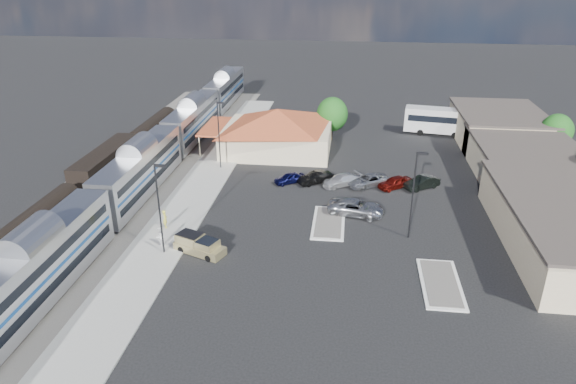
# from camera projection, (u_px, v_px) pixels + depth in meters

# --- Properties ---
(ground) EXTENTS (280.00, 280.00, 0.00)m
(ground) POSITION_uv_depth(u_px,v_px,m) (288.00, 230.00, 52.30)
(ground) COLOR black
(ground) RESTS_ON ground
(railbed) EXTENTS (16.00, 100.00, 0.12)m
(railbed) POSITION_uv_depth(u_px,v_px,m) (124.00, 188.00, 61.87)
(railbed) COLOR #4C4944
(railbed) RESTS_ON ground
(platform) EXTENTS (5.50, 92.00, 0.18)m
(platform) POSITION_uv_depth(u_px,v_px,m) (191.00, 199.00, 59.04)
(platform) COLOR gray
(platform) RESTS_ON ground
(passenger_train) EXTENTS (3.00, 104.00, 5.55)m
(passenger_train) POSITION_uv_depth(u_px,v_px,m) (140.00, 172.00, 59.08)
(passenger_train) COLOR silver
(passenger_train) RESTS_ON ground
(freight_cars) EXTENTS (2.80, 46.00, 4.00)m
(freight_cars) POSITION_uv_depth(u_px,v_px,m) (107.00, 166.00, 63.53)
(freight_cars) COLOR black
(freight_cars) RESTS_ON ground
(station_depot) EXTENTS (18.35, 12.24, 6.20)m
(station_depot) POSITION_uv_depth(u_px,v_px,m) (277.00, 130.00, 73.28)
(station_depot) COLOR #BCAE8A
(station_depot) RESTS_ON ground
(buildings_east) EXTENTS (14.40, 51.40, 4.80)m
(buildings_east) POSITION_uv_depth(u_px,v_px,m) (536.00, 171.00, 61.18)
(buildings_east) COLOR #C6B28C
(buildings_east) RESTS_ON ground
(traffic_island_south) EXTENTS (3.30, 7.50, 0.21)m
(traffic_island_south) POSITION_uv_depth(u_px,v_px,m) (329.00, 223.00, 53.62)
(traffic_island_south) COLOR silver
(traffic_island_south) RESTS_ON ground
(traffic_island_north) EXTENTS (3.30, 7.50, 0.21)m
(traffic_island_north) POSITION_uv_depth(u_px,v_px,m) (441.00, 283.00, 43.44)
(traffic_island_north) COLOR silver
(traffic_island_north) RESTS_ON ground
(lamp_plat_s) EXTENTS (1.08, 0.25, 9.00)m
(lamp_plat_s) POSITION_uv_depth(u_px,v_px,m) (160.00, 202.00, 45.90)
(lamp_plat_s) COLOR black
(lamp_plat_s) RESTS_ON ground
(lamp_plat_n) EXTENTS (1.08, 0.25, 9.00)m
(lamp_plat_n) POSITION_uv_depth(u_px,v_px,m) (219.00, 130.00, 65.83)
(lamp_plat_n) COLOR black
(lamp_plat_n) RESTS_ON ground
(lamp_lot) EXTENTS (1.08, 0.25, 9.00)m
(lamp_lot) POSITION_uv_depth(u_px,v_px,m) (414.00, 188.00, 48.77)
(lamp_lot) COLOR black
(lamp_lot) RESTS_ON ground
(tree_east_c) EXTENTS (4.41, 4.41, 6.21)m
(tree_east_c) POSITION_uv_depth(u_px,v_px,m) (556.00, 131.00, 70.52)
(tree_east_c) COLOR #382314
(tree_east_c) RESTS_ON ground
(tree_depot) EXTENTS (4.71, 4.71, 6.63)m
(tree_depot) POSITION_uv_depth(u_px,v_px,m) (332.00, 114.00, 77.50)
(tree_depot) COLOR #382314
(tree_depot) RESTS_ON ground
(pickup_truck) EXTENTS (5.26, 3.53, 1.71)m
(pickup_truck) POSITION_uv_depth(u_px,v_px,m) (200.00, 245.00, 47.86)
(pickup_truck) COLOR tan
(pickup_truck) RESTS_ON ground
(suv) EXTENTS (6.42, 3.70, 1.68)m
(suv) POSITION_uv_depth(u_px,v_px,m) (356.00, 208.00, 55.22)
(suv) COLOR #999BA0
(suv) RESTS_ON ground
(coach_bus) EXTENTS (13.34, 4.85, 4.19)m
(coach_bus) POSITION_uv_depth(u_px,v_px,m) (447.00, 120.00, 80.22)
(coach_bus) COLOR white
(coach_bus) RESTS_ON ground
(person_a) EXTENTS (0.69, 0.83, 1.93)m
(person_a) POSITION_uv_depth(u_px,v_px,m) (165.00, 219.00, 52.12)
(person_a) COLOR gold
(person_a) RESTS_ON platform
(person_b) EXTENTS (1.02, 1.13, 1.91)m
(person_b) POSITION_uv_depth(u_px,v_px,m) (160.00, 236.00, 48.81)
(person_b) COLOR white
(person_b) RESTS_ON platform
(parked_car_a) EXTENTS (4.13, 3.34, 1.32)m
(parked_car_a) POSITION_uv_depth(u_px,v_px,m) (290.00, 178.00, 63.26)
(parked_car_a) COLOR #0B0D39
(parked_car_a) RESTS_ON ground
(parked_car_b) EXTENTS (4.60, 3.73, 1.47)m
(parked_car_b) POSITION_uv_depth(u_px,v_px,m) (316.00, 178.00, 63.15)
(parked_car_b) COLOR black
(parked_car_b) RESTS_ON ground
(parked_car_c) EXTENTS (5.30, 4.34, 1.44)m
(parked_car_c) POSITION_uv_depth(u_px,v_px,m) (342.00, 180.00, 62.52)
(parked_car_c) COLOR silver
(parked_car_c) RESTS_ON ground
(parked_car_d) EXTENTS (5.69, 4.92, 1.45)m
(parked_car_d) POSITION_uv_depth(u_px,v_px,m) (368.00, 180.00, 62.44)
(parked_car_d) COLOR gray
(parked_car_d) RESTS_ON ground
(parked_car_e) EXTENTS (4.56, 3.88, 1.48)m
(parked_car_e) POSITION_uv_depth(u_px,v_px,m) (395.00, 182.00, 61.80)
(parked_car_e) COLOR maroon
(parked_car_e) RESTS_ON ground
(parked_car_f) EXTENTS (4.67, 3.90, 1.51)m
(parked_car_f) POSITION_uv_depth(u_px,v_px,m) (422.00, 183.00, 61.71)
(parked_car_f) COLOR black
(parked_car_f) RESTS_ON ground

